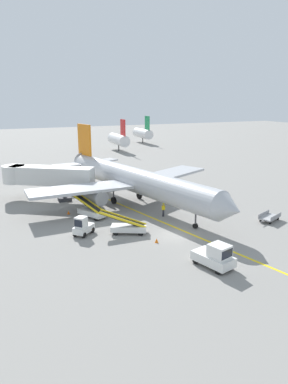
% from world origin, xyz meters
% --- Properties ---
extents(ground_plane, '(300.00, 300.00, 0.00)m').
position_xyz_m(ground_plane, '(0.00, 0.00, 0.00)').
color(ground_plane, gray).
extents(taxi_line_yellow, '(18.83, 77.89, 0.01)m').
position_xyz_m(taxi_line_yellow, '(0.40, 5.00, 0.00)').
color(taxi_line_yellow, yellow).
rests_on(taxi_line_yellow, ground).
extents(airliner, '(27.94, 34.98, 10.10)m').
position_xyz_m(airliner, '(0.27, 12.60, 3.42)').
color(airliner, '#B2B5BA').
rests_on(airliner, ground).
extents(jet_bridge, '(12.03, 9.21, 4.85)m').
position_xyz_m(jet_bridge, '(-10.70, 19.54, 3.54)').
color(jet_bridge, silver).
rests_on(jet_bridge, ground).
extents(pushback_tug, '(2.78, 3.97, 2.20)m').
position_xyz_m(pushback_tug, '(-0.42, -7.81, 0.99)').
color(pushback_tug, silver).
rests_on(pushback_tug, ground).
extents(baggage_tug_near_wing, '(2.65, 2.57, 2.10)m').
position_xyz_m(baggage_tug_near_wing, '(-8.95, 4.07, 0.93)').
color(baggage_tug_near_wing, silver).
rests_on(baggage_tug_near_wing, ground).
extents(belt_loader_forward_hold, '(5.03, 3.36, 2.59)m').
position_xyz_m(belt_loader_forward_hold, '(-4.44, 2.55, 0.78)').
color(belt_loader_forward_hold, silver).
rests_on(belt_loader_forward_hold, ground).
extents(belt_loader_aft_hold, '(3.39, 5.02, 2.59)m').
position_xyz_m(belt_loader_aft_hold, '(-6.53, 9.37, 0.78)').
color(belt_loader_aft_hold, silver).
rests_on(belt_loader_aft_hold, ground).
extents(baggage_cart_loaded, '(3.78, 2.50, 0.94)m').
position_xyz_m(baggage_cart_loaded, '(12.43, -0.63, 0.47)').
color(baggage_cart_loaded, '#A5A5A8').
rests_on(baggage_cart_loaded, ground).
extents(ground_crew_marshaller, '(0.36, 0.24, 1.70)m').
position_xyz_m(ground_crew_marshaller, '(1.63, 5.98, 0.91)').
color(ground_crew_marshaller, '#26262D').
rests_on(ground_crew_marshaller, ground).
extents(safety_cone_nose_left, '(0.36, 0.36, 0.44)m').
position_xyz_m(safety_cone_nose_left, '(12.99, 7.22, 0.22)').
color(safety_cone_nose_left, orange).
rests_on(safety_cone_nose_left, ground).
extents(safety_cone_nose_right, '(0.36, 0.36, 0.44)m').
position_xyz_m(safety_cone_nose_right, '(-2.67, -0.98, 0.22)').
color(safety_cone_nose_right, orange).
rests_on(safety_cone_nose_right, ground).
extents(safety_cone_wingtip_left, '(0.36, 0.36, 0.44)m').
position_xyz_m(safety_cone_wingtip_left, '(-8.89, 11.65, 0.22)').
color(safety_cone_wingtip_left, orange).
rests_on(safety_cone_wingtip_left, ground).
extents(distant_aircraft_mid_left, '(3.00, 10.10, 8.80)m').
position_xyz_m(distant_aircraft_mid_left, '(15.79, 60.84, 3.22)').
color(distant_aircraft_mid_left, silver).
rests_on(distant_aircraft_mid_left, ground).
extents(distant_aircraft_mid_right, '(3.00, 10.10, 8.80)m').
position_xyz_m(distant_aircraft_mid_right, '(29.09, 74.50, 3.22)').
color(distant_aircraft_mid_right, silver).
rests_on(distant_aircraft_mid_right, ground).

